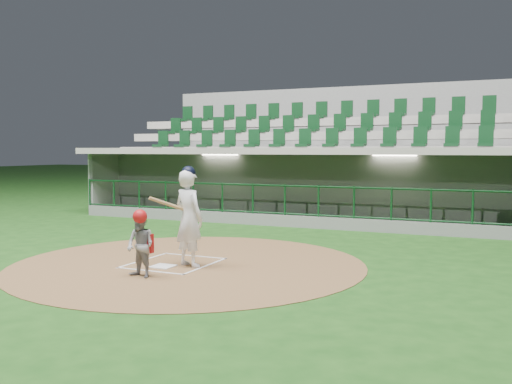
% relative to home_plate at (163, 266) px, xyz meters
% --- Properties ---
extents(ground, '(120.00, 120.00, 0.00)m').
position_rel_home_plate_xyz_m(ground, '(0.00, 0.70, -0.02)').
color(ground, '#174012').
rests_on(ground, ground).
extents(dirt_circle, '(7.20, 7.20, 0.01)m').
position_rel_home_plate_xyz_m(dirt_circle, '(0.30, 0.50, -0.02)').
color(dirt_circle, brown).
rests_on(dirt_circle, ground).
extents(home_plate, '(0.43, 0.43, 0.02)m').
position_rel_home_plate_xyz_m(home_plate, '(0.00, 0.00, 0.00)').
color(home_plate, white).
rests_on(home_plate, dirt_circle).
extents(batter_box_chalk, '(1.55, 1.80, 0.01)m').
position_rel_home_plate_xyz_m(batter_box_chalk, '(0.00, 0.40, -0.00)').
color(batter_box_chalk, white).
rests_on(batter_box_chalk, ground).
extents(dugout_structure, '(16.40, 3.70, 3.00)m').
position_rel_home_plate_xyz_m(dugout_structure, '(0.25, 8.53, 0.94)').
color(dugout_structure, slate).
rests_on(dugout_structure, ground).
extents(seating_deck, '(17.00, 6.72, 5.15)m').
position_rel_home_plate_xyz_m(seating_deck, '(0.00, 11.61, 1.40)').
color(seating_deck, slate).
rests_on(seating_deck, ground).
extents(batter, '(0.94, 0.97, 2.01)m').
position_rel_home_plate_xyz_m(batter, '(0.44, 0.27, 0.99)').
color(batter, white).
rests_on(batter, dirt_circle).
extents(catcher, '(0.65, 0.55, 1.25)m').
position_rel_home_plate_xyz_m(catcher, '(0.15, -0.95, 0.60)').
color(catcher, gray).
rests_on(catcher, dirt_circle).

